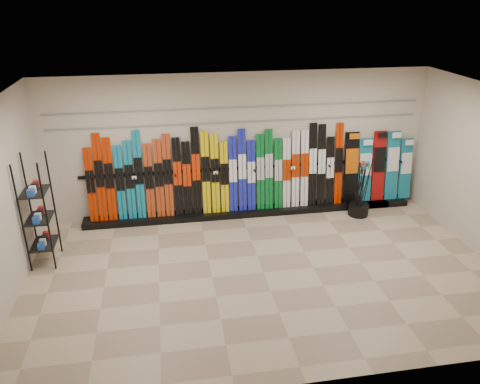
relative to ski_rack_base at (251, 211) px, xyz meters
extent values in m
plane|color=gray|center=(-0.22, -2.28, -0.06)|extent=(8.00, 8.00, 0.00)
plane|color=beige|center=(-0.22, 0.22, 1.44)|extent=(8.00, 0.00, 8.00)
plane|color=silver|center=(-0.22, -2.28, 2.94)|extent=(8.00, 8.00, 0.00)
cube|color=black|center=(0.00, 0.00, 0.00)|extent=(8.00, 0.40, 0.12)
cube|color=#C22300|center=(-3.27, 0.05, 0.82)|extent=(0.17, 0.22, 1.52)
cube|color=#C22300|center=(-3.08, 0.07, 0.96)|extent=(0.17, 0.26, 1.79)
cube|color=#C22300|center=(-2.90, 0.06, 0.91)|extent=(0.17, 0.24, 1.70)
cube|color=#0F7797|center=(-2.70, 0.05, 0.83)|extent=(0.17, 0.22, 1.54)
cube|color=#0F7797|center=(-2.50, 0.06, 0.87)|extent=(0.17, 0.23, 1.62)
cube|color=#0F7797|center=(-2.31, 0.07, 0.97)|extent=(0.17, 0.26, 1.81)
cube|color=#A93815|center=(-2.12, 0.05, 0.83)|extent=(0.17, 0.22, 1.54)
cube|color=#A93815|center=(-1.92, 0.06, 0.87)|extent=(0.17, 0.23, 1.62)
cube|color=#A93815|center=(-1.74, 0.07, 0.92)|extent=(0.17, 0.25, 1.72)
cube|color=black|center=(-1.54, 0.06, 0.88)|extent=(0.17, 0.24, 1.63)
cube|color=black|center=(-1.35, 0.05, 0.83)|extent=(0.17, 0.22, 1.54)
cube|color=black|center=(-1.16, 0.07, 0.97)|extent=(0.17, 0.26, 1.83)
cube|color=yellow|center=(-0.96, 0.07, 0.93)|extent=(0.17, 0.25, 1.73)
cube|color=yellow|center=(-0.77, 0.06, 0.89)|extent=(0.17, 0.24, 1.66)
cube|color=yellow|center=(-0.57, 0.05, 0.81)|extent=(0.17, 0.22, 1.50)
cube|color=#1A23B6|center=(-0.39, 0.06, 0.86)|extent=(0.17, 0.23, 1.60)
cube|color=#1A23B6|center=(-0.19, 0.07, 0.93)|extent=(0.17, 0.25, 1.74)
cube|color=#1A23B6|center=(0.00, 0.05, 0.81)|extent=(0.17, 0.22, 1.51)
cube|color=#076D27|center=(0.19, 0.06, 0.87)|extent=(0.17, 0.23, 1.62)
cube|color=#076D27|center=(0.38, 0.07, 0.92)|extent=(0.17, 0.25, 1.71)
cube|color=#076D27|center=(0.58, 0.05, 0.82)|extent=(0.17, 0.22, 1.52)
cube|color=silver|center=(0.77, 0.05, 0.81)|extent=(0.17, 0.22, 1.50)
cube|color=silver|center=(0.96, 0.06, 0.89)|extent=(0.17, 0.24, 1.66)
cube|color=silver|center=(1.16, 0.06, 0.89)|extent=(0.17, 0.24, 1.66)
cube|color=black|center=(1.34, 0.07, 0.96)|extent=(0.17, 0.26, 1.80)
cube|color=black|center=(1.54, 0.07, 0.94)|extent=(0.17, 0.25, 1.76)
cube|color=black|center=(1.73, 0.05, 0.80)|extent=(0.17, 0.22, 1.49)
cube|color=#C22300|center=(1.93, 0.07, 0.95)|extent=(0.17, 0.25, 1.77)
cube|color=black|center=(2.23, 0.08, 0.84)|extent=(0.32, 0.24, 1.56)
cube|color=#14728C|center=(2.54, 0.07, 0.76)|extent=(0.30, 0.22, 1.41)
cube|color=#990C0C|center=(2.87, 0.08, 0.83)|extent=(0.29, 0.24, 1.55)
cube|color=#14728C|center=(3.19, 0.08, 0.82)|extent=(0.30, 0.24, 1.53)
cube|color=#14728C|center=(3.51, 0.07, 0.74)|extent=(0.28, 0.21, 1.36)
cube|color=black|center=(-3.97, -1.26, 0.92)|extent=(0.40, 0.60, 1.96)
cylinder|color=black|center=(2.26, -0.43, 0.07)|extent=(0.43, 0.43, 0.25)
cylinder|color=black|center=(2.19, -0.51, 0.55)|extent=(0.10, 0.03, 1.18)
cylinder|color=black|center=(2.25, -0.49, 0.55)|extent=(0.15, 0.11, 1.17)
cylinder|color=black|center=(2.39, -0.36, 0.55)|extent=(0.13, 0.16, 1.17)
cylinder|color=black|center=(2.36, -0.49, 0.55)|extent=(0.09, 0.09, 1.18)
cylinder|color=black|center=(2.24, -0.41, 0.55)|extent=(0.03, 0.12, 1.18)
cylinder|color=black|center=(2.23, -0.35, 0.55)|extent=(0.11, 0.04, 1.18)
cylinder|color=black|center=(2.27, -0.51, 0.55)|extent=(0.12, 0.15, 1.17)
cylinder|color=black|center=(2.20, -0.57, 0.55)|extent=(0.16, 0.15, 1.17)
cylinder|color=black|center=(2.23, -0.29, 0.55)|extent=(0.06, 0.14, 1.18)
cylinder|color=black|center=(2.32, -0.33, 0.55)|extent=(0.05, 0.12, 1.18)
cylinder|color=black|center=(2.21, -0.42, 0.55)|extent=(0.08, 0.11, 1.18)
cylinder|color=black|center=(2.22, -0.44, 0.55)|extent=(0.06, 0.13, 1.18)
cube|color=gray|center=(-0.22, 0.20, 1.94)|extent=(7.60, 0.02, 0.03)
cube|color=gray|center=(-0.22, 0.20, 2.24)|extent=(7.60, 0.02, 0.03)
camera|label=1|loc=(-1.76, -8.94, 4.43)|focal=35.00mm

